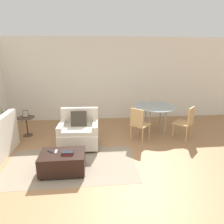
% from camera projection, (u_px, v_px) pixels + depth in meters
% --- Properties ---
extents(ground_plane, '(20.00, 20.00, 0.00)m').
position_uv_depth(ground_plane, '(99.00, 180.00, 3.68)').
color(ground_plane, '#A3754C').
extents(wall_back, '(12.00, 0.06, 2.75)m').
position_uv_depth(wall_back, '(95.00, 80.00, 6.72)').
color(wall_back, white).
rests_on(wall_back, ground_plane).
extents(area_rug, '(2.69, 1.52, 0.01)m').
position_uv_depth(area_rug, '(71.00, 165.00, 4.17)').
color(area_rug, gray).
rests_on(area_rug, ground_plane).
extents(armchair, '(0.97, 0.86, 0.91)m').
position_uv_depth(armchair, '(79.00, 132.00, 4.93)').
color(armchair, beige).
rests_on(armchair, ground_plane).
extents(ottoman, '(0.85, 0.57, 0.40)m').
position_uv_depth(ottoman, '(63.00, 162.00, 3.86)').
color(ottoman, black).
rests_on(ottoman, ground_plane).
extents(book_stack, '(0.23, 0.16, 0.05)m').
position_uv_depth(book_stack, '(68.00, 153.00, 3.78)').
color(book_stack, '#B72D28').
rests_on(book_stack, ottoman).
extents(tv_remote_primary, '(0.05, 0.14, 0.01)m').
position_uv_depth(tv_remote_primary, '(56.00, 151.00, 3.87)').
color(tv_remote_primary, '#B7B7BC').
rests_on(tv_remote_primary, ottoman).
extents(tv_remote_secondary, '(0.13, 0.13, 0.01)m').
position_uv_depth(tv_remote_secondary, '(51.00, 152.00, 3.86)').
color(tv_remote_secondary, black).
rests_on(tv_remote_secondary, ottoman).
extents(potted_plant, '(0.33, 0.33, 0.91)m').
position_uv_depth(potted_plant, '(7.00, 130.00, 5.44)').
color(potted_plant, brown).
rests_on(potted_plant, ground_plane).
extents(side_table, '(0.47, 0.47, 0.54)m').
position_uv_depth(side_table, '(27.00, 123.00, 5.54)').
color(side_table, '#4C3828').
rests_on(side_table, ground_plane).
extents(picture_frame, '(0.15, 0.07, 0.20)m').
position_uv_depth(picture_frame, '(25.00, 114.00, 5.47)').
color(picture_frame, black).
rests_on(picture_frame, side_table).
extents(dining_table, '(1.18, 1.18, 0.76)m').
position_uv_depth(dining_table, '(156.00, 109.00, 5.79)').
color(dining_table, '#99A8AD').
rests_on(dining_table, ground_plane).
extents(dining_chair_near_left, '(0.59, 0.59, 0.90)m').
position_uv_depth(dining_chair_near_left, '(139.00, 122.00, 5.16)').
color(dining_chair_near_left, tan).
rests_on(dining_chair_near_left, ground_plane).
extents(dining_chair_near_right, '(0.59, 0.59, 0.90)m').
position_uv_depth(dining_chair_near_right, '(187.00, 121.00, 5.28)').
color(dining_chair_near_right, tan).
rests_on(dining_chair_near_right, ground_plane).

